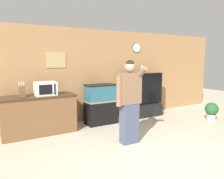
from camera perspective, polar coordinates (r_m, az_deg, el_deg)
ground_plane at (r=3.95m, az=13.80°, el=-18.80°), size 18.00×18.00×0.00m
wall_back_paneled at (r=6.24m, az=-6.45°, el=3.64°), size 10.00×0.08×2.60m
counter_island at (r=5.46m, az=-18.55°, el=-6.26°), size 1.70×0.65×0.92m
microwave at (r=5.34m, az=-17.00°, el=0.26°), size 0.47×0.39×0.31m
knife_block at (r=5.27m, az=-22.43°, el=-0.39°), size 0.13×0.12×0.34m
aquarium_on_stand at (r=5.98m, az=-2.95°, el=-3.81°), size 0.84×0.45×1.09m
tv_on_stand at (r=6.83m, az=8.29°, el=-3.78°), size 1.43×0.40×1.34m
person_standing at (r=4.53m, az=4.52°, el=-2.92°), size 0.55×0.42×1.75m
potted_plant at (r=6.90m, az=24.56°, el=-5.05°), size 0.37×0.37×0.53m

